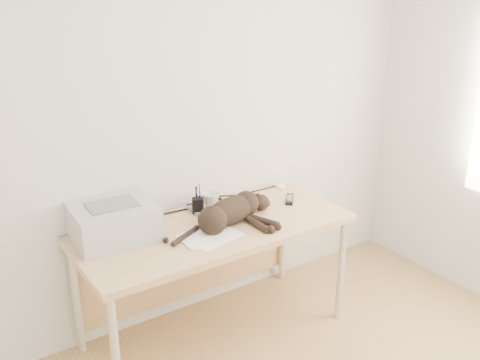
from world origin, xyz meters
TOP-DOWN VIEW (x-y plane):
  - wall_back at (0.00, 1.75)m, footprint 3.50×0.00m
  - desk at (0.00, 1.48)m, footprint 1.60×0.70m
  - printer at (-0.54, 1.56)m, footprint 0.45×0.39m
  - papers at (-0.09, 1.28)m, footprint 0.35×0.26m
  - cat at (0.08, 1.35)m, footprint 0.74×0.36m
  - mug at (0.11, 1.62)m, footprint 0.15×0.15m
  - pen_cup at (0.01, 1.60)m, footprint 0.07×0.07m
  - remote_grey at (0.00, 1.60)m, footprint 0.05×0.18m
  - remote_black at (0.60, 1.44)m, footprint 0.14×0.15m
  - mouse at (0.70, 1.67)m, footprint 0.11×0.13m
  - cable_tangle at (0.00, 1.70)m, footprint 1.36×0.09m

SIDE VIEW (x-z plane):
  - desk at x=0.00m, z-range 0.24..0.98m
  - papers at x=-0.09m, z-range 0.74..0.75m
  - cable_tangle at x=0.00m, z-range 0.74..0.75m
  - remote_black at x=0.60m, z-range 0.74..0.76m
  - remote_grey at x=0.00m, z-range 0.74..0.76m
  - mouse at x=0.70m, z-range 0.74..0.78m
  - mug at x=0.11m, z-range 0.74..0.84m
  - pen_cup at x=0.01m, z-range 0.70..0.88m
  - cat at x=0.08m, z-range 0.73..0.90m
  - printer at x=-0.54m, z-range 0.74..0.94m
  - wall_back at x=0.00m, z-range -0.45..3.05m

